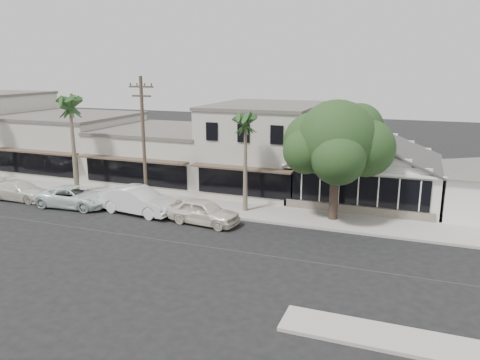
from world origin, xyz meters
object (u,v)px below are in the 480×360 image
at_px(car_0, 204,212).
at_px(car_1, 138,200).
at_px(car_3, 20,190).
at_px(shade_tree, 336,142).
at_px(car_2, 74,197).
at_px(utility_pole, 144,140).

relative_size(car_0, car_1, 0.86).
bearing_deg(car_3, car_1, -90.37).
distance_m(car_1, shade_tree, 13.50).
height_order(car_0, car_3, car_0).
height_order(car_3, shade_tree, shade_tree).
xyz_separation_m(car_0, car_2, (-10.00, 0.04, -0.06)).
bearing_deg(car_2, shade_tree, -82.61).
bearing_deg(car_1, shade_tree, -68.62).
height_order(car_1, car_2, car_1).
bearing_deg(utility_pole, car_0, -18.43).
xyz_separation_m(utility_pole, car_3, (-9.79, -1.65, -4.09)).
bearing_deg(shade_tree, car_1, -165.33).
relative_size(utility_pole, car_3, 1.86).
relative_size(car_2, shade_tree, 0.69).
relative_size(car_2, car_3, 1.09).
distance_m(car_1, car_2, 5.01).
relative_size(utility_pole, car_0, 1.94).
bearing_deg(car_1, utility_pole, 15.61).
xyz_separation_m(car_1, shade_tree, (12.42, 3.25, 4.17)).
bearing_deg(car_0, utility_pole, 77.19).
relative_size(utility_pole, car_2, 1.71).
height_order(utility_pole, car_0, utility_pole).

